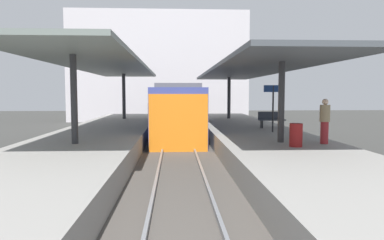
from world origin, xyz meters
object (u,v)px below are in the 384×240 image
Objects in this scene: litter_bin at (296,135)px; passenger_near_bench at (325,121)px; platform_sign at (273,98)px; commuter_train at (177,112)px; platform_bench at (272,119)px.

passenger_near_bench is (1.28, 0.64, 0.45)m from litter_bin.
platform_sign is 4.05m from passenger_near_bench.
platform_sign is at bearing 84.04° from litter_bin.
litter_bin is at bearing -66.66° from commuter_train.
commuter_train reaches higher than passenger_near_bench.
passenger_near_bench is (0.30, -5.91, 0.38)m from platform_bench.
passenger_near_bench is (0.80, -3.89, -0.78)m from platform_sign.
commuter_train is 7.71× the size of platform_bench.
commuter_train is 6.61× the size of passenger_near_bench.
litter_bin is (3.99, -9.24, -0.33)m from commuter_train.
platform_bench is 0.63× the size of platform_sign.
platform_bench is at bearing 75.90° from platform_sign.
passenger_near_bench reaches higher than platform_bench.
platform_sign is at bearing -46.52° from commuter_train.
commuter_train is at bearing 133.48° from platform_sign.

